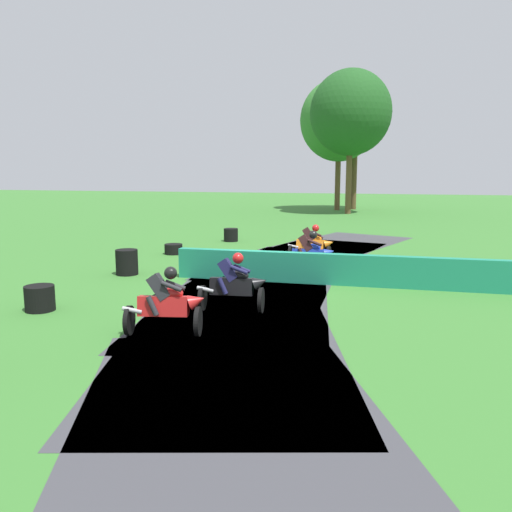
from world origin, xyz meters
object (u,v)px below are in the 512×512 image
object	(u,v)px
motorcycle_lead_orange	(312,244)
tire_stack_near	(231,235)
motorcycle_trailing_black	(235,284)
tire_stack_mid_a	(174,249)
motorcycle_fourth_red	(167,303)
tire_stack_mid_b	(127,262)
tire_stack_far	(40,298)
motorcycle_chase_blue	(310,253)
traffic_cone	(447,281)

from	to	relation	value
motorcycle_lead_orange	tire_stack_near	bearing A→B (deg)	135.39
motorcycle_trailing_black	tire_stack_mid_a	distance (m)	8.90
motorcycle_trailing_black	tire_stack_mid_a	bearing A→B (deg)	122.17
motorcycle_fourth_red	tire_stack_mid_b	xyz separation A→B (m)	(-3.73, 5.38, -0.26)
tire_stack_near	tire_stack_mid_a	xyz separation A→B (m)	(-1.12, -4.12, -0.10)
tire_stack_near	tire_stack_far	world-z (taller)	same
tire_stack_mid_a	tire_stack_far	size ratio (longest dim) A/B	1.02
motorcycle_chase_blue	tire_stack_far	size ratio (longest dim) A/B	2.44
motorcycle_chase_blue	tire_stack_near	xyz separation A→B (m)	(-4.67, 6.70, -0.36)
tire_stack_mid_a	motorcycle_trailing_black	bearing A→B (deg)	-57.83
motorcycle_lead_orange	tire_stack_mid_a	distance (m)	5.56
motorcycle_lead_orange	tire_stack_near	size ratio (longest dim) A/B	2.58
tire_stack_near	tire_stack_far	xyz separation A→B (m)	(-0.88, -12.71, 0.00)
motorcycle_chase_blue	traffic_cone	xyz separation A→B (m)	(4.04, -1.26, -0.44)
motorcycle_trailing_black	tire_stack_near	size ratio (longest dim) A/B	2.55
motorcycle_lead_orange	tire_stack_near	world-z (taller)	motorcycle_lead_orange
tire_stack_mid_a	tire_stack_far	bearing A→B (deg)	-88.34
motorcycle_fourth_red	traffic_cone	bearing A→B (deg)	43.93
motorcycle_fourth_red	tire_stack_near	distance (m)	13.96
motorcycle_chase_blue	traffic_cone	bearing A→B (deg)	-17.38
motorcycle_fourth_red	tire_stack_near	xyz separation A→B (m)	(-2.79, 13.67, -0.36)
tire_stack_far	motorcycle_chase_blue	bearing A→B (deg)	47.29
motorcycle_lead_orange	traffic_cone	world-z (taller)	motorcycle_lead_orange
tire_stack_mid_a	tire_stack_mid_b	xyz separation A→B (m)	(0.18, -4.17, 0.20)
motorcycle_chase_blue	traffic_cone	size ratio (longest dim) A/B	3.82
motorcycle_trailing_black	tire_stack_mid_a	xyz separation A→B (m)	(-4.73, 7.52, -0.46)
motorcycle_trailing_black	tire_stack_far	world-z (taller)	motorcycle_trailing_black
tire_stack_near	tire_stack_mid_b	xyz separation A→B (m)	(-0.95, -8.29, 0.10)
motorcycle_chase_blue	tire_stack_far	distance (m)	8.19
tire_stack_near	tire_stack_mid_b	bearing A→B (deg)	-96.50
tire_stack_mid_a	traffic_cone	xyz separation A→B (m)	(9.84, -3.84, 0.02)
motorcycle_lead_orange	motorcycle_fourth_red	size ratio (longest dim) A/B	1.01
tire_stack_mid_a	tire_stack_mid_b	world-z (taller)	tire_stack_mid_b
tire_stack_mid_b	tire_stack_far	distance (m)	4.42
tire_stack_near	tire_stack_mid_a	distance (m)	4.28
tire_stack_mid_b	traffic_cone	distance (m)	9.66
motorcycle_fourth_red	motorcycle_chase_blue	bearing A→B (deg)	74.86
motorcycle_chase_blue	tire_stack_near	distance (m)	8.18
motorcycle_fourth_red	tire_stack_mid_b	size ratio (longest dim) A/B	2.10
motorcycle_chase_blue	motorcycle_trailing_black	world-z (taller)	motorcycle_trailing_black
motorcycle_chase_blue	tire_stack_mid_b	distance (m)	5.85
motorcycle_lead_orange	tire_stack_near	distance (m)	6.21
tire_stack_near	tire_stack_mid_b	size ratio (longest dim) A/B	0.82
motorcycle_trailing_black	traffic_cone	world-z (taller)	motorcycle_trailing_black
tire_stack_far	tire_stack_near	bearing A→B (deg)	86.06
motorcycle_lead_orange	motorcycle_chase_blue	size ratio (longest dim) A/B	1.01
motorcycle_trailing_black	tire_stack_far	xyz separation A→B (m)	(-4.48, -1.07, -0.36)
tire_stack_near	tire_stack_mid_a	size ratio (longest dim) A/B	0.94
motorcycle_trailing_black	traffic_cone	xyz separation A→B (m)	(5.10, 3.68, -0.44)
motorcycle_chase_blue	tire_stack_mid_a	bearing A→B (deg)	156.05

